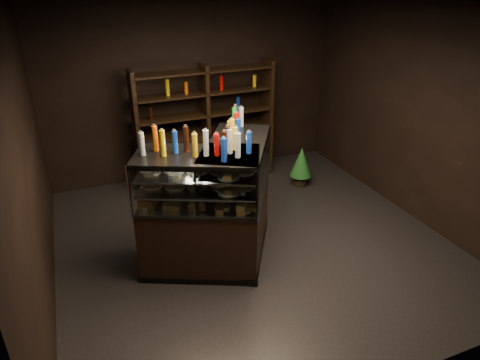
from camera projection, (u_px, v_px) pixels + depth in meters
name	position (u px, v px, depth m)	size (l,w,h in m)	color
ground	(252.00, 241.00, 5.82)	(5.00, 5.00, 0.00)	black
room_shell	(254.00, 102.00, 4.97)	(5.02, 5.02, 3.01)	black
display_case	(219.00, 224.00, 5.25)	(1.97, 1.56, 1.52)	black
food_display	(218.00, 176.00, 4.96)	(1.56, 1.18, 0.47)	gold
bottles_top	(216.00, 136.00, 4.75)	(1.40, 1.04, 0.30)	#0F38B2
potted_conifer	(301.00, 161.00, 7.16)	(0.36, 0.36, 0.77)	black
back_shelving	(206.00, 147.00, 7.27)	(2.35, 0.47, 2.00)	black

